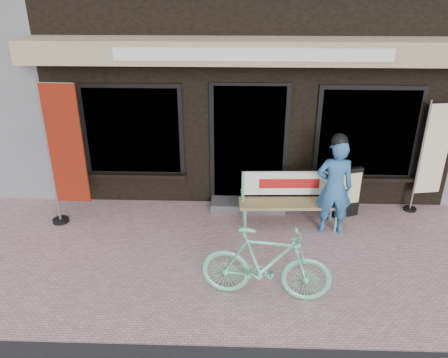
{
  "coord_description": "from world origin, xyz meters",
  "views": [
    {
      "loc": [
        -0.19,
        -5.13,
        3.71
      ],
      "look_at": [
        -0.38,
        0.7,
        1.05
      ],
      "focal_mm": 35.0,
      "sensor_mm": 36.0,
      "label": 1
    }
  ],
  "objects_px": {
    "nobori_cream": "(432,156)",
    "bicycle": "(266,264)",
    "person": "(334,185)",
    "bench": "(289,195)",
    "menu_stand": "(348,192)",
    "nobori_red": "(64,153)"
  },
  "relations": [
    {
      "from": "nobori_red",
      "to": "nobori_cream",
      "type": "distance_m",
      "value": 6.03
    },
    {
      "from": "nobori_cream",
      "to": "menu_stand",
      "type": "relative_size",
      "value": 2.22
    },
    {
      "from": "person",
      "to": "nobori_cream",
      "type": "height_order",
      "value": "nobori_cream"
    },
    {
      "from": "nobori_cream",
      "to": "bicycle",
      "type": "bearing_deg",
      "value": -149.63
    },
    {
      "from": "person",
      "to": "nobori_red",
      "type": "height_order",
      "value": "nobori_red"
    },
    {
      "from": "bicycle",
      "to": "nobori_cream",
      "type": "relative_size",
      "value": 0.83
    },
    {
      "from": "bench",
      "to": "person",
      "type": "relative_size",
      "value": 1.0
    },
    {
      "from": "bicycle",
      "to": "nobori_cream",
      "type": "height_order",
      "value": "nobori_cream"
    },
    {
      "from": "nobori_red",
      "to": "menu_stand",
      "type": "bearing_deg",
      "value": 7.25
    },
    {
      "from": "bicycle",
      "to": "bench",
      "type": "bearing_deg",
      "value": -6.93
    },
    {
      "from": "menu_stand",
      "to": "nobori_red",
      "type": "bearing_deg",
      "value": 166.32
    },
    {
      "from": "bench",
      "to": "person",
      "type": "distance_m",
      "value": 0.76
    },
    {
      "from": "bicycle",
      "to": "menu_stand",
      "type": "xyz_separation_m",
      "value": [
        1.5,
        2.14,
        -0.04
      ]
    },
    {
      "from": "bench",
      "to": "menu_stand",
      "type": "xyz_separation_m",
      "value": [
        1.02,
        0.26,
        -0.06
      ]
    },
    {
      "from": "nobori_red",
      "to": "person",
      "type": "bearing_deg",
      "value": 0.9
    },
    {
      "from": "bicycle",
      "to": "menu_stand",
      "type": "distance_m",
      "value": 2.62
    },
    {
      "from": "person",
      "to": "menu_stand",
      "type": "bearing_deg",
      "value": 56.07
    },
    {
      "from": "person",
      "to": "nobori_red",
      "type": "distance_m",
      "value": 4.25
    },
    {
      "from": "person",
      "to": "bicycle",
      "type": "bearing_deg",
      "value": -122.47
    },
    {
      "from": "person",
      "to": "bicycle",
      "type": "xyz_separation_m",
      "value": [
        -1.14,
        -1.65,
        -0.32
      ]
    },
    {
      "from": "person",
      "to": "menu_stand",
      "type": "height_order",
      "value": "person"
    },
    {
      "from": "bicycle",
      "to": "nobori_red",
      "type": "height_order",
      "value": "nobori_red"
    }
  ]
}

